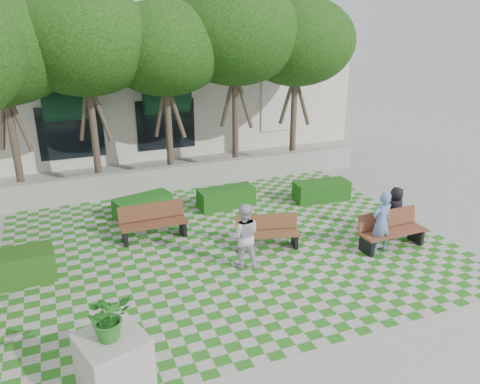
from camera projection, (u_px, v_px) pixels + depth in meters
name	position (u px, v px, depth m)	size (l,w,h in m)	color
ground	(244.00, 263.00, 12.32)	(90.00, 90.00, 0.00)	gray
lawn	(230.00, 246.00, 13.18)	(12.00, 12.00, 0.00)	#2B721E
sidewalk_south	(347.00, 384.00, 8.25)	(16.00, 2.00, 0.01)	#9E9B93
retaining_wall	(180.00, 177.00, 17.53)	(15.00, 0.36, 0.90)	#9E9B93
bench_east	(391.00, 230.00, 13.03)	(1.95, 0.68, 1.02)	brown
bench_mid	(268.00, 232.00, 13.03)	(1.82, 1.00, 0.91)	brown
bench_west	(153.00, 222.00, 13.56)	(1.92, 0.65, 1.01)	#552F1D
hedge_east	(321.00, 191.00, 16.44)	(1.93, 0.77, 0.67)	#164913
hedge_midright	(226.00, 198.00, 15.85)	(1.90, 0.76, 0.66)	#184C14
hedge_midleft	(143.00, 206.00, 15.19)	(1.85, 0.74, 0.65)	#175115
hedge_west	(6.00, 269.00, 11.23)	(2.20, 0.88, 0.77)	#1E4813
planter_front	(113.00, 351.00, 7.92)	(1.30, 1.30, 1.86)	#9E9B93
person_blue	(381.00, 222.00, 12.62)	(0.64, 0.42, 1.74)	#6581B8
person_dark	(395.00, 210.00, 13.84)	(0.69, 0.45, 1.42)	black
person_white	(244.00, 236.00, 11.86)	(0.85, 0.66, 1.74)	silver
tree_row	(119.00, 47.00, 15.00)	(17.70, 13.40, 7.41)	#47382B
building	(155.00, 91.00, 23.97)	(18.00, 8.92, 5.15)	beige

